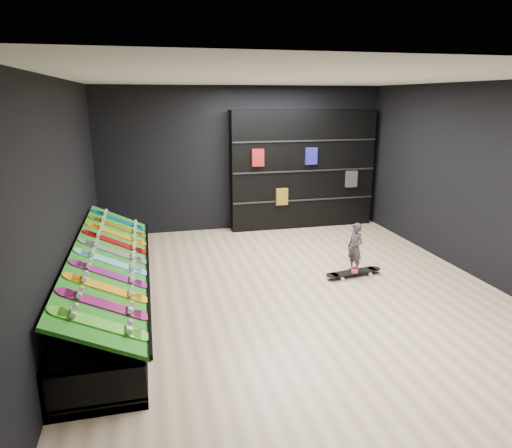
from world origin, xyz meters
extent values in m
cube|color=tan|center=(0.00, 0.00, 0.00)|extent=(6.00, 7.00, 0.01)
cube|color=white|center=(0.00, 0.00, 3.00)|extent=(6.00, 7.00, 0.01)
cube|color=black|center=(0.00, 3.50, 1.50)|extent=(6.00, 0.02, 3.00)
cube|color=black|center=(0.00, -3.50, 1.50)|extent=(6.00, 0.02, 3.00)
cube|color=black|center=(-3.00, 0.00, 1.50)|extent=(0.02, 7.00, 3.00)
cube|color=black|center=(3.00, 0.00, 1.50)|extent=(0.02, 7.00, 3.00)
cube|color=#186710|center=(-2.50, 0.00, 0.71)|extent=(0.92, 4.50, 0.46)
cube|color=black|center=(1.28, 3.32, 1.26)|extent=(3.14, 0.37, 2.52)
imported|color=black|center=(1.12, 0.29, 0.33)|extent=(0.18, 0.21, 0.48)
camera|label=1|loc=(-1.98, -5.95, 2.76)|focal=32.00mm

